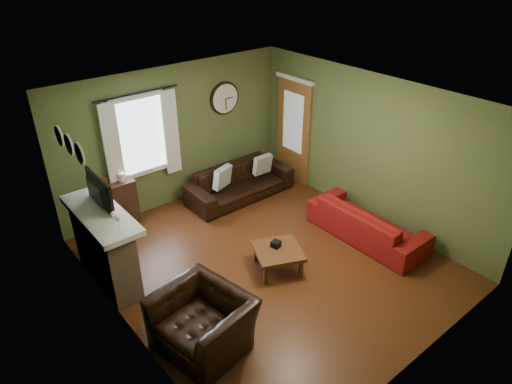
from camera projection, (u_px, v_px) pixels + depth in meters
floor at (267, 261)px, 7.23m from camera, size 4.60×5.20×0.00m
ceiling at (269, 103)px, 5.95m from camera, size 4.60×5.20×0.00m
wall_left at (119, 250)px, 5.32m from camera, size 0.00×5.20×2.60m
wall_right at (369, 149)px, 7.86m from camera, size 0.00×5.20×2.60m
wall_back at (176, 136)px, 8.34m from camera, size 4.60×0.00×2.60m
wall_front at (428, 282)px, 4.84m from camera, size 4.60×0.00×2.60m
fireplace at (105, 250)px, 6.57m from camera, size 0.40×1.40×1.10m
firebox at (120, 259)px, 6.80m from camera, size 0.04×0.60×0.55m
mantel at (100, 215)px, 6.30m from camera, size 0.58×1.60×0.08m
tv at (95, 197)px, 6.30m from camera, size 0.08×0.60×0.35m
tv_screen at (100, 191)px, 6.32m from camera, size 0.02×0.62×0.36m
medallion_left at (80, 154)px, 5.40m from camera, size 0.28×0.28×0.03m
medallion_mid at (69, 144)px, 5.64m from camera, size 0.28×0.28×0.03m
medallion_right at (59, 136)px, 5.87m from camera, size 0.28×0.28×0.03m
window_pane at (140, 136)px, 7.84m from camera, size 1.00×0.02×1.30m
curtain_rod at (137, 93)px, 7.40m from camera, size 0.03×0.03×1.50m
curtain_left at (113, 148)px, 7.49m from camera, size 0.28×0.04×1.55m
curtain_right at (171, 132)px, 8.10m from camera, size 0.28×0.04×1.55m
wall_clock at (225, 98)px, 8.67m from camera, size 0.64×0.06×0.64m
door at (294, 131)px, 9.21m from camera, size 0.05×0.90×2.10m
bookshelf at (116, 206)px, 7.89m from camera, size 0.72×0.30×0.85m
book at (111, 174)px, 7.77m from camera, size 0.24×0.28×0.02m
sofa_brown at (240, 182)px, 8.88m from camera, size 2.13×0.83×0.62m
pillow_left at (263, 165)px, 9.02m from camera, size 0.39×0.13×0.38m
pillow_right at (222, 177)px, 8.55m from camera, size 0.43×0.24×0.41m
sofa_red at (367, 222)px, 7.65m from camera, size 0.80×2.06×0.60m
armchair at (203, 322)px, 5.60m from camera, size 1.17×1.28×0.73m
coffee_table at (278, 259)px, 6.97m from camera, size 0.91×0.91×0.37m
tissue_box at (276, 245)px, 6.93m from camera, size 0.15×0.15×0.10m
wine_glass_a at (118, 223)px, 5.85m from camera, size 0.07×0.07×0.20m
wine_glass_b at (114, 219)px, 5.93m from camera, size 0.07×0.07×0.21m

